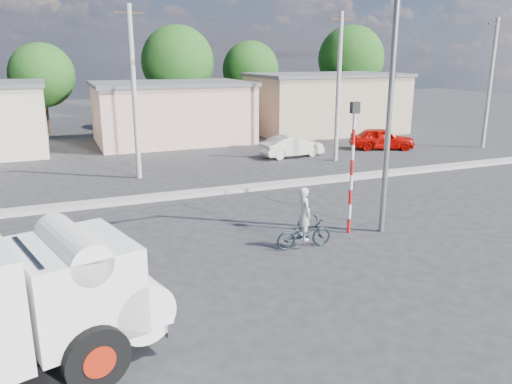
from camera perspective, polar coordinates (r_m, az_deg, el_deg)
name	(u,v)px	position (r m, az deg, el deg)	size (l,w,h in m)	color
ground_plane	(281,264)	(14.45, 2.92, -8.21)	(120.00, 120.00, 0.00)	#262628
median	(202,192)	(21.52, -6.15, -0.05)	(40.00, 0.80, 0.16)	#99968E
bicycle	(304,233)	(15.48, 5.48, -4.74)	(0.62, 1.79, 0.94)	black
cyclist	(304,223)	(15.36, 5.51, -3.52)	(0.60, 0.39, 1.64)	silver
car_cream	(292,146)	(29.37, 4.11, 5.24)	(1.31, 3.77, 1.24)	beige
car_red	(382,138)	(32.70, 14.20, 5.95)	(1.60, 3.99, 1.36)	#AA0702
traffic_pole	(352,157)	(16.44, 10.96, 3.94)	(0.28, 0.18, 4.36)	red
streetlight	(387,82)	(16.44, 14.78, 12.05)	(2.34, 0.22, 9.00)	slate
building_row	(159,111)	(34.82, -11.07, 9.10)	(37.80, 7.30, 4.44)	beige
tree_row	(173,65)	(41.51, -9.42, 14.11)	(43.62, 7.43, 8.42)	#38281E
utility_poles	(240,90)	(25.63, -1.87, 11.56)	(35.40, 0.24, 8.00)	#99968E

